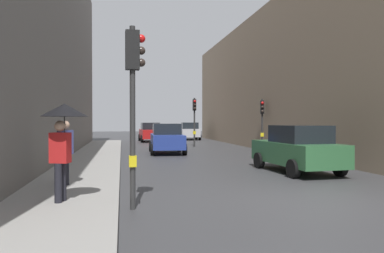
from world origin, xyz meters
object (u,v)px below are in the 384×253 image
(car_silver_hatchback, at_px, (189,131))
(pedestrian_with_grey_backpack, at_px, (64,148))
(traffic_light_mid_street, at_px, (262,115))
(traffic_light_near_left, at_px, (134,83))
(traffic_light_far_median, at_px, (194,113))
(pedestrian_with_umbrella, at_px, (63,125))
(car_green_estate, at_px, (297,149))
(car_blue_van, at_px, (167,138))
(car_red_sedan, at_px, (150,132))

(car_silver_hatchback, relative_size, pedestrian_with_grey_backpack, 2.45)
(traffic_light_mid_street, bearing_deg, traffic_light_near_left, -121.39)
(traffic_light_far_median, relative_size, pedestrian_with_umbrella, 1.70)
(traffic_light_near_left, xyz_separation_m, car_green_estate, (6.21, 4.69, -1.86))
(traffic_light_far_median, height_order, car_blue_van, traffic_light_far_median)
(traffic_light_near_left, xyz_separation_m, car_red_sedan, (2.35, 26.16, -1.86))
(traffic_light_far_median, height_order, car_green_estate, traffic_light_far_median)
(car_blue_van, height_order, car_silver_hatchback, same)
(car_silver_hatchback, xyz_separation_m, pedestrian_with_umbrella, (-8.09, -28.80, 0.96))
(car_blue_van, height_order, pedestrian_with_umbrella, pedestrian_with_umbrella)
(traffic_light_mid_street, height_order, car_green_estate, traffic_light_mid_street)
(traffic_light_mid_street, height_order, car_red_sedan, traffic_light_mid_street)
(car_green_estate, distance_m, pedestrian_with_grey_backpack, 8.32)
(car_red_sedan, height_order, pedestrian_with_umbrella, pedestrian_with_umbrella)
(traffic_light_mid_street, relative_size, pedestrian_with_umbrella, 1.55)
(traffic_light_far_median, distance_m, car_red_sedan, 8.09)
(traffic_light_mid_street, distance_m, car_silver_hatchback, 15.41)
(traffic_light_mid_street, xyz_separation_m, traffic_light_far_median, (-3.40, 4.85, 0.22))
(car_red_sedan, xyz_separation_m, pedestrian_with_grey_backpack, (-4.19, -23.60, 0.29))
(car_silver_hatchback, height_order, pedestrian_with_grey_backpack, pedestrian_with_grey_backpack)
(car_blue_van, bearing_deg, car_green_estate, -66.99)
(car_green_estate, height_order, car_red_sedan, same)
(pedestrian_with_grey_backpack, bearing_deg, traffic_light_near_left, -54.37)
(car_green_estate, xyz_separation_m, car_silver_hatchback, (0.38, 24.41, 0.00))
(traffic_light_near_left, relative_size, car_red_sedan, 0.93)
(car_blue_van, distance_m, car_silver_hatchback, 15.96)
(car_green_estate, relative_size, car_red_sedan, 1.01)
(car_green_estate, relative_size, pedestrian_with_umbrella, 2.01)
(car_red_sedan, bearing_deg, pedestrian_with_umbrella, -98.48)
(car_silver_hatchback, bearing_deg, car_blue_van, -105.31)
(car_green_estate, relative_size, car_silver_hatchback, 0.99)
(car_blue_van, bearing_deg, traffic_light_far_median, 61.84)
(car_green_estate, bearing_deg, traffic_light_near_left, -142.89)
(traffic_light_near_left, height_order, pedestrian_with_grey_backpack, traffic_light_near_left)
(car_green_estate, height_order, pedestrian_with_grey_backpack, pedestrian_with_grey_backpack)
(traffic_light_mid_street, xyz_separation_m, car_green_estate, (-2.25, -9.17, -1.41))
(pedestrian_with_umbrella, xyz_separation_m, pedestrian_with_grey_backpack, (-0.33, 2.26, -0.68))
(car_blue_van, bearing_deg, traffic_light_near_left, -99.84)
(car_red_sedan, xyz_separation_m, car_silver_hatchback, (4.24, 2.94, 0.00))
(car_red_sedan, height_order, car_silver_hatchback, same)
(traffic_light_near_left, xyz_separation_m, pedestrian_with_grey_backpack, (-1.83, 2.56, -1.57))
(car_silver_hatchback, bearing_deg, car_red_sedan, -145.28)
(car_blue_van, relative_size, car_silver_hatchback, 0.99)
(traffic_light_far_median, relative_size, pedestrian_with_grey_backpack, 2.05)
(pedestrian_with_umbrella, relative_size, pedestrian_with_grey_backpack, 1.21)
(traffic_light_mid_street, height_order, traffic_light_far_median, traffic_light_far_median)
(car_green_estate, bearing_deg, pedestrian_with_grey_backpack, -165.13)
(pedestrian_with_grey_backpack, bearing_deg, car_blue_van, 69.30)
(car_red_sedan, height_order, pedestrian_with_grey_backpack, pedestrian_with_grey_backpack)
(traffic_light_mid_street, distance_m, traffic_light_near_left, 16.25)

